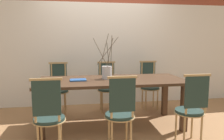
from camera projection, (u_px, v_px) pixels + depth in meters
name	position (u px, v px, depth m)	size (l,w,h in m)	color
ground_plane	(112.00, 126.00, 3.53)	(16.00, 16.00, 0.00)	#9E7047
wall_rear	(102.00, 29.00, 4.60)	(12.00, 0.06, 3.20)	silver
dining_table	(112.00, 86.00, 3.44)	(2.29, 0.95, 0.76)	#422B1C
chair_near_leftend	(49.00, 114.00, 2.55)	(0.39, 0.39, 0.96)	#233833
chair_near_left	(120.00, 111.00, 2.68)	(0.39, 0.39, 0.96)	#233833
chair_near_center	(191.00, 107.00, 2.83)	(0.39, 0.39, 0.96)	#233833
chair_far_leftend	(58.00, 86.00, 4.10)	(0.39, 0.39, 0.96)	#233833
chair_far_left	(107.00, 85.00, 4.25)	(0.39, 0.39, 0.96)	#233833
chair_far_center	(149.00, 84.00, 4.38)	(0.39, 0.39, 0.96)	#233833
vase_centerpiece	(107.00, 72.00, 3.47)	(0.43, 0.43, 0.72)	silver
book_stack	(78.00, 80.00, 3.34)	(0.25, 0.19, 0.02)	#234C8C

